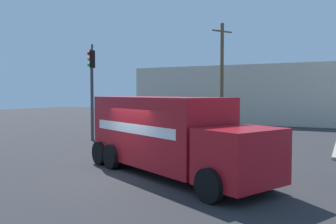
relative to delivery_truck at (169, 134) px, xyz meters
name	(u,v)px	position (x,y,z in m)	size (l,w,h in m)	color
ground_plane	(128,175)	(-1.35, -0.75, -1.53)	(100.00, 100.00, 0.00)	#2B2B2D
delivery_truck	(169,134)	(0.00, 0.00, 0.00)	(8.59, 5.92, 2.94)	#AD141E
traffic_light_primary	(92,80)	(-8.13, 5.56, 2.36)	(2.67, 3.19, 5.93)	#38383D
utility_pole	(222,74)	(-4.10, 18.55, 3.23)	(1.19, 1.97, 9.24)	brown
building_backdrop	(235,95)	(-4.84, 25.31, 1.40)	(21.06, 6.00, 5.86)	beige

